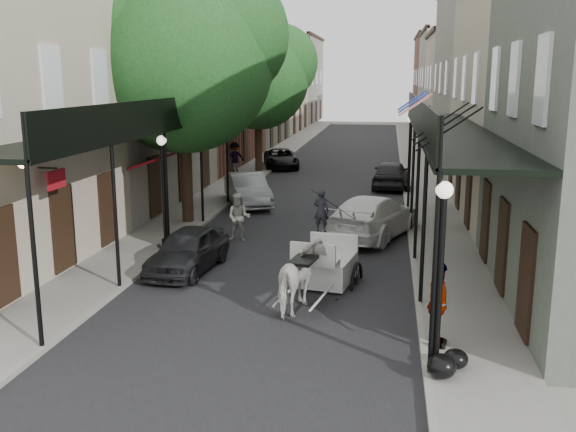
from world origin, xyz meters
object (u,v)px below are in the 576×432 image
at_px(tree_near, 194,54).
at_px(lamppost_left, 164,190).
at_px(car_left_mid, 248,190).
at_px(car_left_far, 281,158).
at_px(car_right_near, 373,217).
at_px(lamppost_right_far, 409,153).
at_px(pedestrian_sidewalk_left, 235,158).
at_px(carriage, 330,243).
at_px(horse, 302,278).
at_px(pedestrian_sidewalk_right, 438,304).
at_px(lamppost_right_near, 440,276).
at_px(car_right_far, 391,174).
at_px(tree_far, 265,74).
at_px(pedestrian_walking, 239,218).
at_px(car_left_near, 188,250).

xyz_separation_m(tree_near, lamppost_left, (0.10, -4.18, -4.44)).
relative_size(car_left_mid, car_left_far, 0.99).
distance_m(car_left_far, car_right_near, 18.22).
bearing_deg(lamppost_right_far, pedestrian_sidewalk_left, 153.91).
relative_size(carriage, pedestrian_sidewalk_left, 1.54).
bearing_deg(car_left_mid, car_left_far, 69.68).
xyz_separation_m(horse, car_right_near, (1.51, 7.76, -0.07)).
xyz_separation_m(pedestrian_sidewalk_right, car_left_far, (-7.80, 26.83, -0.42)).
bearing_deg(car_left_far, lamppost_right_near, -89.06).
bearing_deg(car_right_far, car_left_mid, 45.22).
xyz_separation_m(lamppost_right_near, car_left_mid, (-7.19, 16.00, -1.34)).
relative_size(tree_near, pedestrian_sidewalk_right, 5.29).
bearing_deg(carriage, lamppost_left, 168.60).
height_order(lamppost_left, pedestrian_sidewalk_right, lamppost_left).
height_order(lamppost_left, car_left_mid, lamppost_left).
bearing_deg(tree_far, lamppost_right_far, -36.51).
bearing_deg(pedestrian_walking, horse, -66.22).
relative_size(lamppost_right_near, pedestrian_sidewalk_left, 2.06).
xyz_separation_m(pedestrian_sidewalk_left, car_left_far, (2.20, 3.29, -0.41)).
xyz_separation_m(car_left_near, car_left_mid, (-0.39, 10.00, 0.06)).
relative_size(car_left_near, car_left_mid, 0.88).
bearing_deg(car_right_near, horse, 98.18).
bearing_deg(carriage, car_right_near, 88.43).
bearing_deg(car_left_mid, pedestrian_sidewalk_right, -86.33).
bearing_deg(car_left_near, pedestrian_walking, 84.75).
relative_size(lamppost_right_far, car_left_near, 0.97).
relative_size(car_right_near, car_right_far, 1.22).
bearing_deg(pedestrian_walking, tree_far, 95.83).
bearing_deg(horse, pedestrian_walking, -54.34).
relative_size(carriage, pedestrian_sidewalk_right, 1.53).
bearing_deg(lamppost_left, car_left_far, 88.58).
relative_size(pedestrian_walking, pedestrian_sidewalk_right, 0.94).
distance_m(pedestrian_sidewalk_right, car_right_near, 9.83).
distance_m(car_left_near, car_right_far, 16.73).
bearing_deg(lamppost_left, car_right_far, 61.70).
distance_m(horse, car_right_far, 18.52).
relative_size(pedestrian_sidewalk_right, car_left_near, 0.48).
bearing_deg(carriage, car_left_mid, 124.37).
bearing_deg(carriage, horse, -90.00).
distance_m(tree_far, car_left_mid, 11.45).
xyz_separation_m(lamppost_left, car_left_near, (1.40, -2.00, -1.40)).
distance_m(lamppost_right_far, carriage, 14.47).
xyz_separation_m(lamppost_right_near, pedestrian_sidewalk_right, (0.10, 1.30, -1.02)).
height_order(lamppost_right_far, car_left_far, lamppost_right_far).
distance_m(tree_near, pedestrian_sidewalk_right, 14.78).
distance_m(lamppost_right_near, lamppost_left, 11.46).
bearing_deg(lamppost_left, lamppost_right_far, 55.65).
height_order(pedestrian_sidewalk_right, car_right_near, pedestrian_sidewalk_right).
bearing_deg(car_left_near, tree_near, 109.19).
bearing_deg(car_right_near, lamppost_right_far, -80.25).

